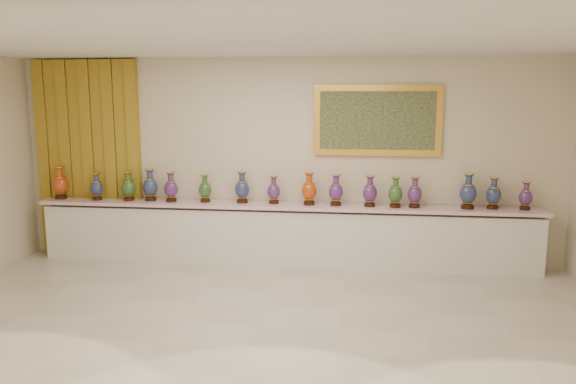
# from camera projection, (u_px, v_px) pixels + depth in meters

# --- Properties ---
(ground) EXTENTS (8.00, 8.00, 0.00)m
(ground) POSITION_uv_depth(u_px,v_px,m) (257.00, 325.00, 6.06)
(ground) COLOR beige
(ground) RESTS_ON ground
(room) EXTENTS (8.00, 8.00, 8.00)m
(room) POSITION_uv_depth(u_px,v_px,m) (133.00, 153.00, 8.47)
(room) COLOR beige
(room) RESTS_ON ground
(counter) EXTENTS (7.28, 0.48, 0.90)m
(counter) POSITION_uv_depth(u_px,v_px,m) (284.00, 235.00, 8.20)
(counter) COLOR white
(counter) RESTS_ON ground
(vase_0) EXTENTS (0.30, 0.30, 0.49)m
(vase_0) POSITION_uv_depth(u_px,v_px,m) (60.00, 184.00, 8.50)
(vase_0) COLOR black
(vase_0) RESTS_ON counter
(vase_1) EXTENTS (0.24, 0.24, 0.41)m
(vase_1) POSITION_uv_depth(u_px,v_px,m) (97.00, 188.00, 8.41)
(vase_1) COLOR black
(vase_1) RESTS_ON counter
(vase_2) EXTENTS (0.23, 0.23, 0.43)m
(vase_2) POSITION_uv_depth(u_px,v_px,m) (129.00, 188.00, 8.37)
(vase_2) COLOR black
(vase_2) RESTS_ON counter
(vase_3) EXTENTS (0.25, 0.25, 0.48)m
(vase_3) POSITION_uv_depth(u_px,v_px,m) (150.00, 186.00, 8.35)
(vase_3) COLOR black
(vase_3) RESTS_ON counter
(vase_4) EXTENTS (0.25, 0.25, 0.44)m
(vase_4) POSITION_uv_depth(u_px,v_px,m) (171.00, 188.00, 8.27)
(vase_4) COLOR black
(vase_4) RESTS_ON counter
(vase_5) EXTENTS (0.25, 0.25, 0.41)m
(vase_5) POSITION_uv_depth(u_px,v_px,m) (205.00, 190.00, 8.25)
(vase_5) COLOR black
(vase_5) RESTS_ON counter
(vase_6) EXTENTS (0.21, 0.21, 0.46)m
(vase_6) POSITION_uv_depth(u_px,v_px,m) (242.00, 189.00, 8.18)
(vase_6) COLOR black
(vase_6) RESTS_ON counter
(vase_7) EXTENTS (0.19, 0.19, 0.40)m
(vase_7) POSITION_uv_depth(u_px,v_px,m) (274.00, 191.00, 8.13)
(vase_7) COLOR black
(vase_7) RESTS_ON counter
(vase_8) EXTENTS (0.23, 0.23, 0.47)m
(vase_8) POSITION_uv_depth(u_px,v_px,m) (309.00, 190.00, 8.03)
(vase_8) COLOR black
(vase_8) RESTS_ON counter
(vase_9) EXTENTS (0.25, 0.25, 0.45)m
(vase_9) POSITION_uv_depth(u_px,v_px,m) (336.00, 192.00, 7.98)
(vase_9) COLOR black
(vase_9) RESTS_ON counter
(vase_10) EXTENTS (0.26, 0.26, 0.44)m
(vase_10) POSITION_uv_depth(u_px,v_px,m) (370.00, 193.00, 7.91)
(vase_10) COLOR black
(vase_10) RESTS_ON counter
(vase_11) EXTENTS (0.26, 0.26, 0.43)m
(vase_11) POSITION_uv_depth(u_px,v_px,m) (395.00, 194.00, 7.85)
(vase_11) COLOR black
(vase_11) RESTS_ON counter
(vase_12) EXTENTS (0.21, 0.21, 0.43)m
(vase_12) POSITION_uv_depth(u_px,v_px,m) (415.00, 194.00, 7.84)
(vase_12) COLOR black
(vase_12) RESTS_ON counter
(vase_13) EXTENTS (0.29, 0.29, 0.50)m
(vase_13) POSITION_uv_depth(u_px,v_px,m) (468.00, 193.00, 7.75)
(vase_13) COLOR black
(vase_13) RESTS_ON counter
(vase_14) EXTENTS (0.21, 0.21, 0.44)m
(vase_14) POSITION_uv_depth(u_px,v_px,m) (493.00, 195.00, 7.75)
(vase_14) COLOR black
(vase_14) RESTS_ON counter
(vase_15) EXTENTS (0.23, 0.23, 0.39)m
(vase_15) POSITION_uv_depth(u_px,v_px,m) (526.00, 197.00, 7.69)
(vase_15) COLOR black
(vase_15) RESTS_ON counter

